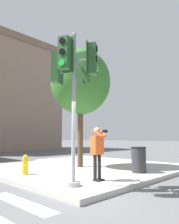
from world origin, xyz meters
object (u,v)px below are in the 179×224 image
(person_photographer, at_px, (97,148))
(fire_hydrant, at_px, (25,165))
(trash_bin, at_px, (139,160))
(traffic_signal_pole, at_px, (74,74))
(street_tree, at_px, (81,82))

(person_photographer, xyz_separation_m, fire_hydrant, (-0.94, 2.67, -0.65))
(person_photographer, height_order, trash_bin, person_photographer)
(traffic_signal_pole, distance_m, trash_bin, 4.22)
(trash_bin, bearing_deg, traffic_signal_pole, 178.60)
(fire_hydrant, height_order, trash_bin, trash_bin)
(traffic_signal_pole, xyz_separation_m, trash_bin, (3.27, -0.08, -2.66))
(person_photographer, bearing_deg, traffic_signal_pole, -178.76)
(person_photographer, height_order, street_tree, street_tree)
(person_photographer, xyz_separation_m, trash_bin, (2.25, -0.10, -0.51))
(person_photographer, relative_size, fire_hydrant, 2.35)
(street_tree, distance_m, trash_bin, 4.43)
(fire_hydrant, relative_size, trash_bin, 0.73)
(traffic_signal_pole, bearing_deg, person_photographer, 1.24)
(person_photographer, relative_size, street_tree, 0.30)
(fire_hydrant, distance_m, trash_bin, 4.23)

